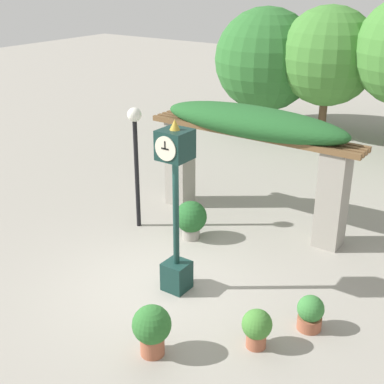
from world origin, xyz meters
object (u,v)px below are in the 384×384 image
object	(u,v)px
potted_plant_near_right	(191,218)
potted_plant_far_left	(310,313)
pedestal_clock	(176,205)
lamp_post	(136,142)
potted_plant_near_left	(152,328)
potted_plant_far_right	(257,327)

from	to	relation	value
potted_plant_near_right	potted_plant_far_left	distance (m)	3.82
pedestal_clock	lamp_post	world-z (taller)	pedestal_clock
potted_plant_near_right	lamp_post	bearing A→B (deg)	-172.30
potted_plant_far_left	potted_plant_near_left	bearing A→B (deg)	-131.28
potted_plant_far_right	potted_plant_near_right	bearing A→B (deg)	140.72
pedestal_clock	potted_plant_near_left	distance (m)	2.26
potted_plant_near_left	potted_plant_far_right	xyz separation A→B (m)	(1.25, 1.09, -0.12)
potted_plant_near_right	lamp_post	size ratio (longest dim) A/B	0.31
potted_plant_far_left	potted_plant_far_right	world-z (taller)	potted_plant_far_right
potted_plant_near_left	potted_plant_near_right	xyz separation A→B (m)	(-1.74, 3.53, -0.00)
potted_plant_near_left	pedestal_clock	bearing A→B (deg)	114.75
potted_plant_near_left	potted_plant_far_left	xyz separation A→B (m)	(1.76, 2.00, -0.17)
potted_plant_near_right	pedestal_clock	bearing A→B (deg)	-62.37
lamp_post	potted_plant_far_left	bearing A→B (deg)	-15.41
pedestal_clock	potted_plant_near_right	distance (m)	2.41
potted_plant_far_right	lamp_post	bearing A→B (deg)	152.58
potted_plant_near_left	potted_plant_near_right	world-z (taller)	potted_plant_near_right
pedestal_clock	potted_plant_far_right	world-z (taller)	pedestal_clock
pedestal_clock	potted_plant_near_left	size ratio (longest dim) A/B	3.83
pedestal_clock	potted_plant_near_left	xyz separation A→B (m)	(0.79, -1.71, -1.25)
pedestal_clock	potted_plant_far_right	distance (m)	2.53
lamp_post	potted_plant_near_left	bearing A→B (deg)	-47.11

